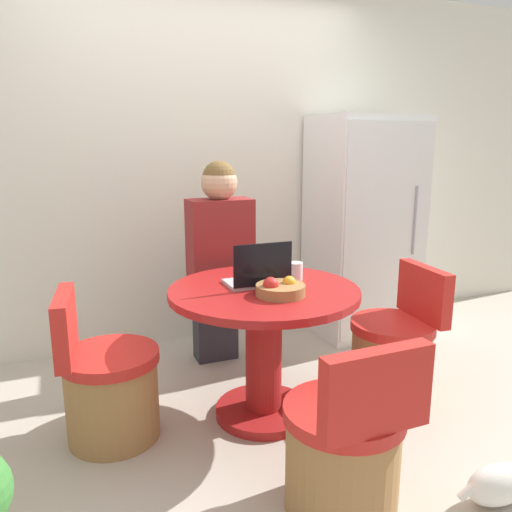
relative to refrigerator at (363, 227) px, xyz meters
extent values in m
plane|color=#B2A899|center=(-1.21, -1.02, -0.83)|extent=(12.00, 12.00, 0.00)
cube|color=silver|center=(-1.21, 0.36, 0.47)|extent=(7.00, 0.06, 2.60)
cube|color=white|center=(0.00, 0.01, 0.00)|extent=(0.75, 0.61, 1.66)
cube|color=silver|center=(0.00, -0.30, 0.00)|extent=(0.72, 0.01, 1.56)
cylinder|color=gray|center=(0.22, -0.32, 0.08)|extent=(0.02, 0.02, 0.50)
cylinder|color=maroon|center=(-1.21, -0.91, -0.80)|extent=(0.52, 0.52, 0.05)
cylinder|color=maroon|center=(-1.21, -0.91, -0.46)|extent=(0.19, 0.19, 0.63)
cylinder|color=maroon|center=(-1.21, -0.91, -0.12)|extent=(1.00, 1.00, 0.04)
cylinder|color=#9E7042|center=(-1.20, -1.70, -0.63)|extent=(0.45, 0.45, 0.40)
cylinder|color=red|center=(-1.20, -1.70, -0.40)|extent=(0.48, 0.48, 0.06)
cube|color=red|center=(-1.19, -1.89, -0.21)|extent=(0.43, 0.08, 0.31)
cylinder|color=#9E7042|center=(-1.99, -0.82, -0.63)|extent=(0.45, 0.45, 0.40)
cylinder|color=red|center=(-1.99, -0.82, -0.40)|extent=(0.48, 0.48, 0.06)
cube|color=red|center=(-2.18, -0.80, -0.21)|extent=(0.12, 0.44, 0.31)
cylinder|color=#9E7042|center=(-0.43, -0.98, -0.63)|extent=(0.45, 0.45, 0.40)
cylinder|color=red|center=(-0.43, -0.98, -0.40)|extent=(0.48, 0.48, 0.06)
cube|color=red|center=(-0.24, -1.00, -0.21)|extent=(0.11, 0.44, 0.31)
cube|color=#2D2D38|center=(-1.23, -0.10, -0.60)|extent=(0.28, 0.16, 0.46)
cube|color=#2D2D38|center=(-1.23, -0.16, -0.30)|extent=(0.32, 0.36, 0.14)
cube|color=maroon|center=(-1.23, -0.24, 0.03)|extent=(0.40, 0.22, 0.52)
sphere|color=tan|center=(-1.23, -0.24, 0.39)|extent=(0.23, 0.23, 0.23)
sphere|color=brown|center=(-1.23, -0.24, 0.42)|extent=(0.21, 0.21, 0.21)
cube|color=#B7B7BC|center=(-1.22, -0.82, -0.10)|extent=(0.32, 0.20, 0.02)
cube|color=black|center=(-1.22, -0.92, 0.02)|extent=(0.32, 0.01, 0.22)
cylinder|color=olive|center=(-1.18, -1.06, -0.08)|extent=(0.25, 0.25, 0.05)
sphere|color=orange|center=(-1.13, -1.05, -0.05)|extent=(0.07, 0.07, 0.07)
sphere|color=red|center=(-1.24, -1.07, -0.04)|extent=(0.08, 0.08, 0.08)
cylinder|color=white|center=(-0.99, -0.84, -0.05)|extent=(0.08, 0.08, 0.10)
ellipsoid|color=white|center=(-0.58, -1.91, -0.74)|extent=(0.31, 0.16, 0.18)
cylinder|color=white|center=(-0.71, -1.90, -0.72)|extent=(0.13, 0.04, 0.11)
camera|label=1|loc=(-2.17, -3.20, 0.63)|focal=35.00mm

